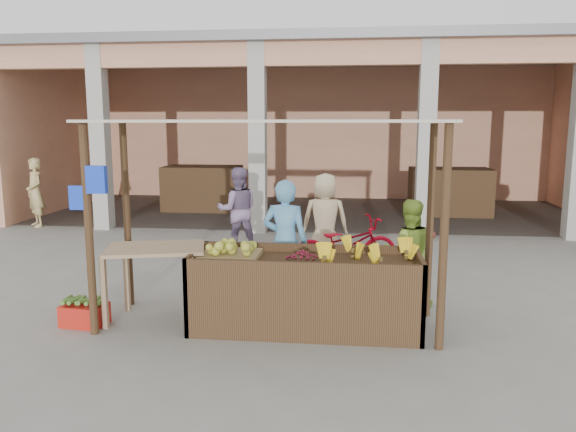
# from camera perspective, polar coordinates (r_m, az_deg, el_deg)

# --- Properties ---
(ground) EXTENTS (60.00, 60.00, 0.00)m
(ground) POSITION_cam_1_polar(r_m,az_deg,el_deg) (6.70, -2.58, -11.12)
(ground) COLOR slate
(ground) RESTS_ON ground
(market_building) EXTENTS (14.40, 6.40, 4.20)m
(market_building) POSITION_cam_1_polar(r_m,az_deg,el_deg) (15.15, 3.00, 10.77)
(market_building) COLOR #E9A17A
(market_building) RESTS_ON ground
(fruit_stall) EXTENTS (2.60, 0.95, 0.80)m
(fruit_stall) POSITION_cam_1_polar(r_m,az_deg,el_deg) (6.51, 1.79, -8.00)
(fruit_stall) COLOR #503620
(fruit_stall) RESTS_ON ground
(stall_awning) EXTENTS (4.09, 1.35, 2.39)m
(stall_awning) POSITION_cam_1_polar(r_m,az_deg,el_deg) (6.35, -2.75, 6.04)
(stall_awning) COLOR #503620
(stall_awning) RESTS_ON ground
(banana_heap) EXTENTS (1.05, 0.57, 0.19)m
(banana_heap) POSITION_cam_1_polar(r_m,az_deg,el_deg) (6.37, 7.69, -3.86)
(banana_heap) COLOR yellow
(banana_heap) RESTS_ON fruit_stall
(melon_tray) EXTENTS (0.68, 0.59, 0.19)m
(melon_tray) POSITION_cam_1_polar(r_m,az_deg,el_deg) (6.57, -5.88, -3.50)
(melon_tray) COLOR #957B4D
(melon_tray) RESTS_ON fruit_stall
(berry_heap) EXTENTS (0.40, 0.33, 0.13)m
(berry_heap) POSITION_cam_1_polar(r_m,az_deg,el_deg) (6.38, 1.50, -4.05)
(berry_heap) COLOR maroon
(berry_heap) RESTS_ON fruit_stall
(side_table) EXTENTS (1.28, 1.01, 0.91)m
(side_table) POSITION_cam_1_polar(r_m,az_deg,el_deg) (6.83, -13.26, -4.24)
(side_table) COLOR tan
(side_table) RESTS_ON ground
(papaya_pile) EXTENTS (0.75, 0.43, 0.22)m
(papaya_pile) POSITION_cam_1_polar(r_m,az_deg,el_deg) (6.77, -13.34, -2.18)
(papaya_pile) COLOR #54882C
(papaya_pile) RESTS_ON side_table
(red_crate) EXTENTS (0.52, 0.40, 0.25)m
(red_crate) POSITION_cam_1_polar(r_m,az_deg,el_deg) (7.11, -19.95, -9.39)
(red_crate) COLOR red
(red_crate) RESTS_ON ground
(plantain_bundle) EXTENTS (0.41, 0.29, 0.08)m
(plantain_bundle) POSITION_cam_1_polar(r_m,az_deg,el_deg) (7.06, -20.03, -8.11)
(plantain_bundle) COLOR #4F7F2E
(plantain_bundle) RESTS_ON red_crate
(produce_sacks) EXTENTS (0.79, 0.74, 0.60)m
(produce_sacks) POSITION_cam_1_polar(r_m,az_deg,el_deg) (11.69, 14.66, -0.96)
(produce_sacks) COLOR maroon
(produce_sacks) RESTS_ON ground
(vendor_blue) EXTENTS (0.71, 0.55, 1.75)m
(vendor_blue) POSITION_cam_1_polar(r_m,az_deg,el_deg) (7.30, -0.30, -2.24)
(vendor_blue) COLOR #62A9DB
(vendor_blue) RESTS_ON ground
(vendor_green) EXTENTS (0.71, 0.42, 1.47)m
(vendor_green) POSITION_cam_1_polar(r_m,az_deg,el_deg) (7.41, 12.17, -3.38)
(vendor_green) COLOR #8DB338
(vendor_green) RESTS_ON ground
(motorcycle) EXTENTS (1.22, 1.92, 0.95)m
(motorcycle) POSITION_cam_1_polar(r_m,az_deg,el_deg) (8.80, 5.79, -2.91)
(motorcycle) COLOR #A40416
(motorcycle) RESTS_ON ground
(shopper_c) EXTENTS (0.84, 0.56, 1.72)m
(shopper_c) POSITION_cam_1_polar(r_m,az_deg,el_deg) (9.16, 3.79, 0.06)
(shopper_c) COLOR tan
(shopper_c) RESTS_ON ground
(shopper_e) EXTENTS (0.76, 0.74, 1.64)m
(shopper_e) POSITION_cam_1_polar(r_m,az_deg,el_deg) (13.99, -24.30, 2.33)
(shopper_e) COLOR tan
(shopper_e) RESTS_ON ground
(shopper_f) EXTENTS (0.92, 0.67, 1.70)m
(shopper_f) POSITION_cam_1_polar(r_m,az_deg,el_deg) (10.28, -5.12, 1.03)
(shopper_f) COLOR gray
(shopper_f) RESTS_ON ground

